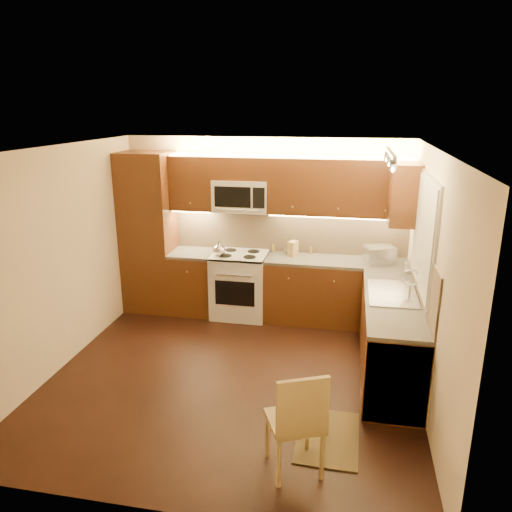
% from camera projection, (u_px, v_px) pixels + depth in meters
% --- Properties ---
extents(floor, '(4.00, 4.00, 0.01)m').
position_uv_depth(floor, '(234.00, 375.00, 5.56)').
color(floor, black).
rests_on(floor, ground).
extents(ceiling, '(4.00, 4.00, 0.01)m').
position_uv_depth(ceiling, '(230.00, 149.00, 4.83)').
color(ceiling, beige).
rests_on(ceiling, ground).
extents(wall_back, '(4.00, 0.01, 2.50)m').
position_uv_depth(wall_back, '(265.00, 226.00, 7.07)').
color(wall_back, beige).
rests_on(wall_back, ground).
extents(wall_front, '(4.00, 0.01, 2.50)m').
position_uv_depth(wall_front, '(162.00, 363.00, 3.32)').
color(wall_front, beige).
rests_on(wall_front, ground).
extents(wall_left, '(0.01, 4.00, 2.50)m').
position_uv_depth(wall_left, '(59.00, 259.00, 5.56)').
color(wall_left, beige).
rests_on(wall_left, ground).
extents(wall_right, '(0.01, 4.00, 2.50)m').
position_uv_depth(wall_right, '(431.00, 283.00, 4.83)').
color(wall_right, beige).
rests_on(wall_right, ground).
extents(pantry, '(0.70, 0.60, 2.30)m').
position_uv_depth(pantry, '(149.00, 233.00, 7.12)').
color(pantry, '#48220F').
rests_on(pantry, floor).
extents(base_cab_back_left, '(0.62, 0.60, 0.86)m').
position_uv_depth(base_cab_back_left, '(194.00, 283.00, 7.21)').
color(base_cab_back_left, '#48220F').
rests_on(base_cab_back_left, floor).
extents(counter_back_left, '(0.62, 0.60, 0.04)m').
position_uv_depth(counter_back_left, '(193.00, 253.00, 7.08)').
color(counter_back_left, '#393734').
rests_on(counter_back_left, base_cab_back_left).
extents(base_cab_back_right, '(1.92, 0.60, 0.86)m').
position_uv_depth(base_cab_back_right, '(335.00, 292.00, 6.84)').
color(base_cab_back_right, '#48220F').
rests_on(base_cab_back_right, floor).
extents(counter_back_right, '(1.92, 0.60, 0.04)m').
position_uv_depth(counter_back_right, '(336.00, 261.00, 6.71)').
color(counter_back_right, '#393734').
rests_on(counter_back_right, base_cab_back_right).
extents(base_cab_right, '(0.60, 2.00, 0.86)m').
position_uv_depth(base_cab_right, '(390.00, 338.00, 5.50)').
color(base_cab_right, '#48220F').
rests_on(base_cab_right, floor).
extents(counter_right, '(0.60, 2.00, 0.04)m').
position_uv_depth(counter_right, '(393.00, 300.00, 5.37)').
color(counter_right, '#393734').
rests_on(counter_right, base_cab_right).
extents(dishwasher, '(0.58, 0.60, 0.84)m').
position_uv_depth(dishwasher, '(394.00, 369.00, 4.84)').
color(dishwasher, silver).
rests_on(dishwasher, floor).
extents(backsplash_back, '(3.30, 0.02, 0.60)m').
position_uv_depth(backsplash_back, '(289.00, 231.00, 7.01)').
color(backsplash_back, tan).
rests_on(backsplash_back, wall_back).
extents(backsplash_right, '(0.02, 2.00, 0.60)m').
position_uv_depth(backsplash_right, '(424.00, 274.00, 5.22)').
color(backsplash_right, tan).
rests_on(backsplash_right, wall_right).
extents(upper_cab_back_left, '(0.62, 0.35, 0.75)m').
position_uv_depth(upper_cab_back_left, '(193.00, 183.00, 6.91)').
color(upper_cab_back_left, '#48220F').
rests_on(upper_cab_back_left, wall_back).
extents(upper_cab_back_right, '(1.92, 0.35, 0.75)m').
position_uv_depth(upper_cab_back_right, '(340.00, 187.00, 6.54)').
color(upper_cab_back_right, '#48220F').
rests_on(upper_cab_back_right, wall_back).
extents(upper_cab_bridge, '(0.76, 0.35, 0.31)m').
position_uv_depth(upper_cab_bridge, '(241.00, 168.00, 6.72)').
color(upper_cab_bridge, '#48220F').
rests_on(upper_cab_bridge, wall_back).
extents(upper_cab_right_corner, '(0.35, 0.50, 0.75)m').
position_uv_depth(upper_cab_right_corner, '(405.00, 194.00, 5.99)').
color(upper_cab_right_corner, '#48220F').
rests_on(upper_cab_right_corner, wall_right).
extents(stove, '(0.76, 0.65, 0.92)m').
position_uv_depth(stove, '(240.00, 285.00, 7.05)').
color(stove, silver).
rests_on(stove, floor).
extents(microwave, '(0.76, 0.38, 0.44)m').
position_uv_depth(microwave, '(241.00, 196.00, 6.81)').
color(microwave, silver).
rests_on(microwave, wall_back).
extents(window_frame, '(0.03, 1.44, 1.24)m').
position_uv_depth(window_frame, '(425.00, 234.00, 5.25)').
color(window_frame, silver).
rests_on(window_frame, wall_right).
extents(window_blinds, '(0.02, 1.36, 1.16)m').
position_uv_depth(window_blinds, '(423.00, 234.00, 5.25)').
color(window_blinds, silver).
rests_on(window_blinds, wall_right).
extents(sink, '(0.52, 0.86, 0.15)m').
position_uv_depth(sink, '(393.00, 287.00, 5.48)').
color(sink, silver).
rests_on(sink, counter_right).
extents(faucet, '(0.20, 0.04, 0.30)m').
position_uv_depth(faucet, '(410.00, 282.00, 5.43)').
color(faucet, silver).
rests_on(faucet, counter_right).
extents(track_light_bar, '(0.04, 1.20, 0.03)m').
position_uv_depth(track_light_bar, '(390.00, 152.00, 4.93)').
color(track_light_bar, silver).
rests_on(track_light_bar, ceiling).
extents(kettle, '(0.19, 0.19, 0.21)m').
position_uv_depth(kettle, '(219.00, 248.00, 6.80)').
color(kettle, silver).
rests_on(kettle, stove).
extents(toaster_oven, '(0.44, 0.38, 0.23)m').
position_uv_depth(toaster_oven, '(379.00, 255.00, 6.56)').
color(toaster_oven, silver).
rests_on(toaster_oven, counter_back_right).
extents(knife_block, '(0.14, 0.17, 0.21)m').
position_uv_depth(knife_block, '(293.00, 248.00, 6.88)').
color(knife_block, '#9F8247').
rests_on(knife_block, counter_back_right).
extents(spice_jar_a, '(0.04, 0.04, 0.10)m').
position_uv_depth(spice_jar_a, '(285.00, 250.00, 6.98)').
color(spice_jar_a, silver).
rests_on(spice_jar_a, counter_back_right).
extents(spice_jar_b, '(0.06, 0.06, 0.11)m').
position_uv_depth(spice_jar_b, '(274.00, 248.00, 7.07)').
color(spice_jar_b, olive).
rests_on(spice_jar_b, counter_back_right).
extents(spice_jar_c, '(0.04, 0.04, 0.10)m').
position_uv_depth(spice_jar_c, '(286.00, 250.00, 7.01)').
color(spice_jar_c, silver).
rests_on(spice_jar_c, counter_back_right).
extents(spice_jar_d, '(0.06, 0.06, 0.10)m').
position_uv_depth(spice_jar_d, '(311.00, 250.00, 6.98)').
color(spice_jar_d, olive).
rests_on(spice_jar_d, counter_back_right).
extents(soap_bottle, '(0.09, 0.09, 0.19)m').
position_uv_depth(soap_bottle, '(408.00, 265.00, 6.17)').
color(soap_bottle, silver).
rests_on(soap_bottle, counter_right).
extents(rug, '(0.57, 0.84, 0.01)m').
position_uv_depth(rug, '(328.00, 437.00, 4.51)').
color(rug, black).
rests_on(rug, floor).
extents(dining_chair, '(0.55, 0.55, 0.95)m').
position_uv_depth(dining_chair, '(295.00, 419.00, 4.01)').
color(dining_chair, '#9F8247').
rests_on(dining_chair, floor).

